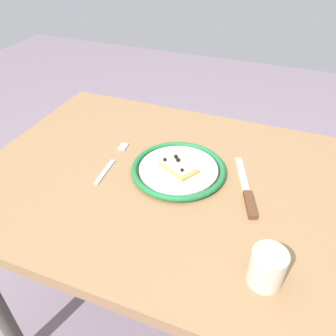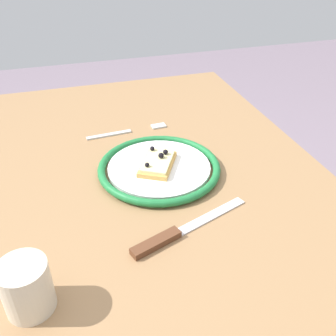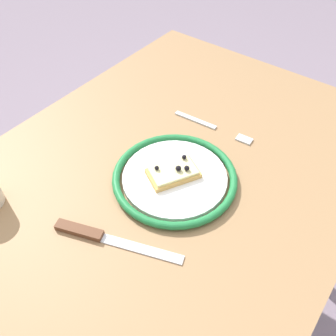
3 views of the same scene
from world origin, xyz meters
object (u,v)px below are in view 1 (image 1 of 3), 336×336
object	(u,v)px
dining_table	(162,202)
pizza_slice_near	(178,166)
plate	(178,169)
knife	(248,195)
cup	(267,268)
fork	(112,162)

from	to	relation	value
dining_table	pizza_slice_near	xyz separation A→B (m)	(0.04, 0.03, 0.12)
dining_table	plate	size ratio (longest dim) A/B	3.87
dining_table	pizza_slice_near	world-z (taller)	pizza_slice_near
plate	knife	distance (m)	0.20
plate	cup	distance (m)	0.37
dining_table	pizza_slice_near	size ratio (longest dim) A/B	8.38
dining_table	knife	xyz separation A→B (m)	(0.23, -0.00, 0.10)
pizza_slice_near	cup	xyz separation A→B (m)	(0.27, -0.25, 0.02)
knife	cup	distance (m)	0.24
pizza_slice_near	fork	xyz separation A→B (m)	(-0.19, -0.02, -0.02)
pizza_slice_near	cup	distance (m)	0.37
fork	knife	bearing A→B (deg)	-0.77
dining_table	fork	distance (m)	0.18
plate	fork	distance (m)	0.19
cup	fork	bearing A→B (deg)	153.27
knife	cup	bearing A→B (deg)	-72.00
plate	pizza_slice_near	size ratio (longest dim) A/B	2.17
pizza_slice_near	knife	world-z (taller)	pizza_slice_near
pizza_slice_near	plate	bearing A→B (deg)	88.93
plate	knife	bearing A→B (deg)	-9.33
dining_table	fork	size ratio (longest dim) A/B	4.88
pizza_slice_near	fork	size ratio (longest dim) A/B	0.58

